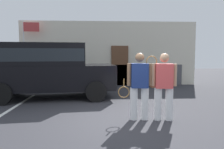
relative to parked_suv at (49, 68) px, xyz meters
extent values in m
plane|color=#2D2D33|center=(2.40, -3.05, -1.15)|extent=(40.00, 40.00, 0.00)
cube|color=silver|center=(-0.78, -1.55, -1.14)|extent=(0.12, 4.40, 0.01)
cube|color=beige|center=(2.40, 3.56, 0.55)|extent=(9.32, 0.30, 3.39)
cube|color=#4C4C51|center=(2.40, 3.36, -0.60)|extent=(7.83, 0.10, 1.10)
cube|color=brown|center=(2.95, 3.34, -0.10)|extent=(0.90, 0.06, 2.10)
cube|color=black|center=(0.11, 0.01, -0.35)|extent=(4.78, 2.40, 0.90)
cube|color=black|center=(-0.14, -0.02, 0.50)|extent=(3.08, 2.07, 0.80)
cube|color=black|center=(-0.14, -0.02, 0.48)|extent=(3.02, 2.09, 0.44)
cylinder|color=black|center=(1.54, 1.13, -0.79)|extent=(0.74, 0.34, 0.72)
cylinder|color=black|center=(1.75, -0.76, -0.79)|extent=(0.74, 0.34, 0.72)
cylinder|color=black|center=(-1.54, 0.78, -0.79)|extent=(0.74, 0.34, 0.72)
cylinder|color=black|center=(-1.33, -1.11, -0.79)|extent=(0.74, 0.34, 0.72)
cylinder|color=white|center=(3.02, -2.96, -0.74)|extent=(0.19, 0.19, 0.82)
cylinder|color=white|center=(2.74, -2.94, -0.74)|extent=(0.19, 0.19, 0.82)
cube|color=navy|center=(2.88, -2.95, -0.03)|extent=(0.43, 0.28, 0.61)
sphere|color=#8C6647|center=(2.88, -2.95, 0.42)|extent=(0.23, 0.23, 0.23)
cylinder|color=#8C6647|center=(3.14, -2.96, 0.00)|extent=(0.10, 0.10, 0.56)
cylinder|color=#8C6647|center=(2.62, -2.94, 0.00)|extent=(0.10, 0.10, 0.56)
torus|color=olive|center=(2.49, -2.88, -0.45)|extent=(0.37, 0.04, 0.37)
cylinder|color=olive|center=(2.49, -2.88, -0.22)|extent=(0.03, 0.03, 0.20)
cylinder|color=white|center=(3.62, -3.04, -0.74)|extent=(0.19, 0.19, 0.81)
cylinder|color=white|center=(3.34, -3.00, -0.74)|extent=(0.19, 0.19, 0.81)
cube|color=#E04C4C|center=(3.48, -3.02, -0.03)|extent=(0.45, 0.31, 0.60)
sphere|color=tan|center=(3.48, -3.02, 0.42)|extent=(0.22, 0.22, 0.22)
cylinder|color=tan|center=(3.74, -3.06, -0.01)|extent=(0.10, 0.10, 0.55)
cylinder|color=tan|center=(3.22, -2.98, -0.01)|extent=(0.10, 0.10, 0.55)
torus|color=olive|center=(3.18, -2.93, 0.32)|extent=(0.29, 0.07, 0.29)
cylinder|color=olive|center=(3.18, -2.93, 0.08)|extent=(0.03, 0.03, 0.20)
cylinder|color=#9E5638|center=(4.65, 2.53, -1.01)|extent=(0.45, 0.45, 0.28)
sphere|color=#2D6B28|center=(4.65, 2.53, -0.57)|extent=(0.70, 0.70, 0.70)
cylinder|color=silver|center=(-1.90, 3.01, 0.50)|extent=(0.05, 0.05, 3.29)
cube|color=#B23838|center=(-1.50, 3.01, 1.87)|extent=(0.75, 0.10, 0.45)
camera|label=1|loc=(1.89, -8.41, 0.50)|focal=35.65mm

